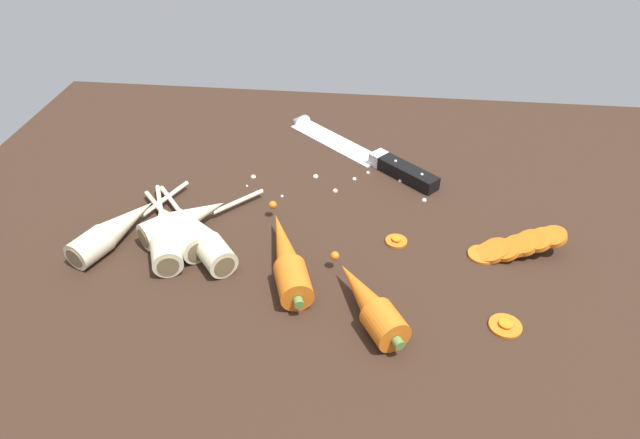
% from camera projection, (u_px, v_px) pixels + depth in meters
% --- Properties ---
extents(ground_plane, '(1.20, 0.90, 0.04)m').
position_uv_depth(ground_plane, '(321.00, 230.00, 0.86)').
color(ground_plane, '#332116').
extents(chefs_knife, '(0.28, 0.25, 0.04)m').
position_uv_depth(chefs_knife, '(354.00, 148.00, 1.00)').
color(chefs_knife, silver).
rests_on(chefs_knife, ground_plane).
extents(whole_carrot, '(0.09, 0.21, 0.04)m').
position_uv_depth(whole_carrot, '(287.00, 257.00, 0.74)').
color(whole_carrot, orange).
rests_on(whole_carrot, ground_plane).
extents(whole_carrot_second, '(0.10, 0.15, 0.04)m').
position_uv_depth(whole_carrot_second, '(369.00, 303.00, 0.68)').
color(whole_carrot_second, orange).
rests_on(whole_carrot_second, ground_plane).
extents(parsnip_front, '(0.14, 0.16, 0.04)m').
position_uv_depth(parsnip_front, '(179.00, 229.00, 0.79)').
color(parsnip_front, beige).
rests_on(parsnip_front, ground_plane).
extents(parsnip_mid_left, '(0.10, 0.20, 0.04)m').
position_uv_depth(parsnip_mid_left, '(164.00, 235.00, 0.78)').
color(parsnip_mid_left, beige).
rests_on(parsnip_mid_left, ground_plane).
extents(parsnip_mid_right, '(0.17, 0.20, 0.04)m').
position_uv_depth(parsnip_mid_right, '(201.00, 235.00, 0.78)').
color(parsnip_mid_right, beige).
rests_on(parsnip_mid_right, ground_plane).
extents(parsnip_back, '(0.15, 0.16, 0.04)m').
position_uv_depth(parsnip_back, '(185.00, 220.00, 0.81)').
color(parsnip_back, beige).
rests_on(parsnip_back, ground_plane).
extents(parsnip_outer, '(0.11, 0.22, 0.04)m').
position_uv_depth(parsnip_outer, '(116.00, 229.00, 0.79)').
color(parsnip_outer, beige).
rests_on(parsnip_outer, ground_plane).
extents(carrot_slice_stack, '(0.13, 0.06, 0.04)m').
position_uv_depth(carrot_slice_stack, '(517.00, 245.00, 0.77)').
color(carrot_slice_stack, orange).
rests_on(carrot_slice_stack, ground_plane).
extents(carrot_slice_stray_near, '(0.04, 0.04, 0.01)m').
position_uv_depth(carrot_slice_stray_near, '(506.00, 325.00, 0.67)').
color(carrot_slice_stray_near, orange).
rests_on(carrot_slice_stray_near, ground_plane).
extents(carrot_slice_stray_mid, '(0.03, 0.03, 0.01)m').
position_uv_depth(carrot_slice_stray_mid, '(396.00, 240.00, 0.80)').
color(carrot_slice_stray_mid, orange).
rests_on(carrot_slice_stray_mid, ground_plane).
extents(mince_crumbs, '(0.29, 0.09, 0.01)m').
position_uv_depth(mince_crumbs, '(338.00, 181.00, 0.92)').
color(mince_crumbs, silver).
rests_on(mince_crumbs, ground_plane).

